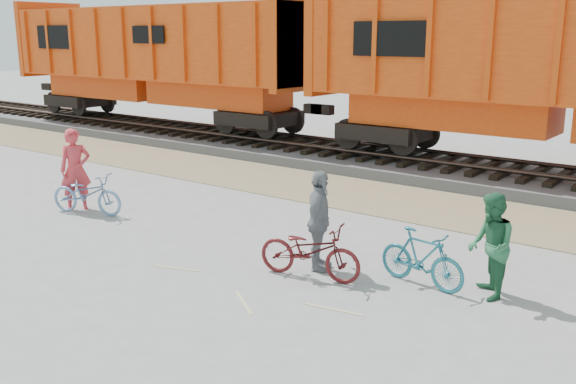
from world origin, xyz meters
name	(u,v)px	position (x,y,z in m)	size (l,w,h in m)	color
ground	(254,268)	(0.00, 0.00, 0.00)	(120.00, 120.00, 0.00)	#9E9E99
gravel_strip	(404,202)	(0.00, 5.50, 0.01)	(120.00, 3.00, 0.02)	tan
ballast_bed	(463,171)	(0.00, 9.00, 0.15)	(120.00, 4.00, 0.30)	slate
track	(464,160)	(0.00, 9.00, 0.47)	(120.00, 2.60, 0.24)	black
hopper_car_left	(157,57)	(-12.38, 9.00, 3.01)	(14.00, 3.13, 4.65)	black
hopper_car_center	(574,70)	(2.62, 9.00, 3.01)	(14.00, 3.13, 4.65)	black
bicycle_blue	(87,194)	(-5.11, 0.38, 0.45)	(0.60, 1.73, 0.91)	#6891BC
bicycle_teal	(422,258)	(2.58, 1.00, 0.45)	(0.43, 1.51, 0.91)	#1F6A7B
bicycle_maroon	(310,251)	(1.00, 0.21, 0.46)	(0.61, 1.75, 0.92)	#551416
person_solo	(75,170)	(-5.61, 0.48, 0.92)	(0.67, 0.44, 1.83)	#D1373D
person_man	(491,246)	(3.58, 1.20, 0.80)	(0.78, 0.61, 1.60)	#28673F
person_woman	(319,221)	(0.90, 0.61, 0.85)	(1.00, 0.41, 1.70)	gray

